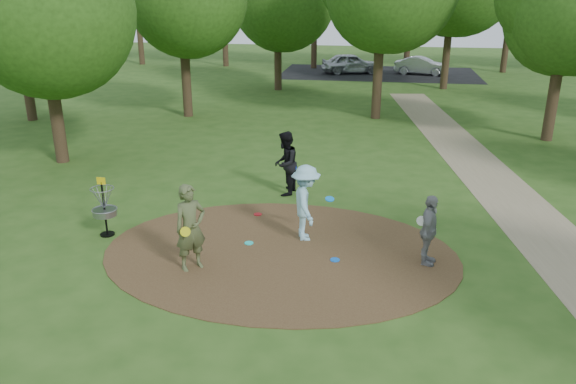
# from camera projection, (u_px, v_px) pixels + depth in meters

# --- Properties ---
(ground) EXTENTS (100.00, 100.00, 0.00)m
(ground) POSITION_uv_depth(u_px,v_px,m) (280.00, 253.00, 13.28)
(ground) COLOR #2D5119
(ground) RESTS_ON ground
(dirt_clearing) EXTENTS (8.40, 8.40, 0.02)m
(dirt_clearing) POSITION_uv_depth(u_px,v_px,m) (280.00, 252.00, 13.28)
(dirt_clearing) COLOR #47301C
(dirt_clearing) RESTS_ON ground
(footpath) EXTENTS (7.55, 39.89, 0.01)m
(footpath) POSITION_uv_depth(u_px,v_px,m) (547.00, 236.00, 14.15)
(footpath) COLOR #8C7A5B
(footpath) RESTS_ON ground
(parking_lot) EXTENTS (14.00, 8.00, 0.01)m
(parking_lot) POSITION_uv_depth(u_px,v_px,m) (379.00, 73.00, 40.77)
(parking_lot) COLOR black
(parking_lot) RESTS_ON ground
(player_observer_with_disc) EXTENTS (0.84, 0.84, 1.98)m
(player_observer_with_disc) POSITION_uv_depth(u_px,v_px,m) (191.00, 228.00, 12.21)
(player_observer_with_disc) COLOR #505A34
(player_observer_with_disc) RESTS_ON ground
(player_throwing_with_disc) EXTENTS (1.24, 1.38, 1.91)m
(player_throwing_with_disc) POSITION_uv_depth(u_px,v_px,m) (306.00, 203.00, 13.70)
(player_throwing_with_disc) COLOR #9CD8E9
(player_throwing_with_disc) RESTS_ON ground
(player_walking_with_disc) EXTENTS (0.83, 1.01, 1.93)m
(player_walking_with_disc) POSITION_uv_depth(u_px,v_px,m) (285.00, 163.00, 16.72)
(player_walking_with_disc) COLOR black
(player_walking_with_disc) RESTS_ON ground
(player_waiting_with_disc) EXTENTS (0.62, 1.04, 1.65)m
(player_waiting_with_disc) POSITION_uv_depth(u_px,v_px,m) (429.00, 231.00, 12.47)
(player_waiting_with_disc) COLOR gray
(player_waiting_with_disc) RESTS_ON ground
(disc_ground_cyan) EXTENTS (0.22, 0.22, 0.02)m
(disc_ground_cyan) POSITION_uv_depth(u_px,v_px,m) (249.00, 243.00, 13.72)
(disc_ground_cyan) COLOR #1BDCD0
(disc_ground_cyan) RESTS_ON dirt_clearing
(disc_ground_blue) EXTENTS (0.22, 0.22, 0.02)m
(disc_ground_blue) POSITION_uv_depth(u_px,v_px,m) (335.00, 260.00, 12.87)
(disc_ground_blue) COLOR blue
(disc_ground_blue) RESTS_ON dirt_clearing
(disc_ground_red) EXTENTS (0.22, 0.22, 0.02)m
(disc_ground_red) POSITION_uv_depth(u_px,v_px,m) (258.00, 214.00, 15.45)
(disc_ground_red) COLOR red
(disc_ground_red) RESTS_ON dirt_clearing
(car_left) EXTENTS (4.52, 2.75, 1.44)m
(car_left) POSITION_uv_depth(u_px,v_px,m) (351.00, 63.00, 40.43)
(car_left) COLOR #ABAEB3
(car_left) RESTS_ON ground
(car_right) EXTENTS (3.94, 2.02, 1.24)m
(car_right) POSITION_uv_depth(u_px,v_px,m) (422.00, 66.00, 39.93)
(car_right) COLOR #A0A3A7
(car_right) RESTS_ON ground
(disc_golf_basket) EXTENTS (0.63, 0.63, 1.54)m
(disc_golf_basket) POSITION_uv_depth(u_px,v_px,m) (104.00, 203.00, 13.94)
(disc_golf_basket) COLOR black
(disc_golf_basket) RESTS_ON ground
(tree_ring) EXTENTS (36.86, 45.75, 9.47)m
(tree_ring) POSITION_uv_depth(u_px,v_px,m) (347.00, 7.00, 20.96)
(tree_ring) COLOR #332316
(tree_ring) RESTS_ON ground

